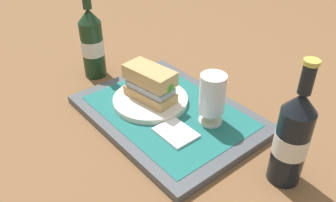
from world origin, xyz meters
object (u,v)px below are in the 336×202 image
at_px(plate, 150,100).
at_px(sandwich, 151,84).
at_px(beer_glass, 212,97).
at_px(second_bottle, 92,42).
at_px(beer_bottle, 292,138).

relative_size(plate, sandwich, 1.37).
bearing_deg(beer_glass, plate, -158.73).
relative_size(plate, beer_glass, 1.52).
height_order(beer_glass, second_bottle, second_bottle).
bearing_deg(sandwich, beer_glass, 12.79).
bearing_deg(beer_bottle, sandwich, -170.52).
xyz_separation_m(sandwich, second_bottle, (-0.25, -0.02, 0.03)).
xyz_separation_m(sandwich, beer_bottle, (0.36, 0.06, 0.03)).
xyz_separation_m(plate, beer_glass, (0.15, 0.06, 0.06)).
bearing_deg(beer_bottle, second_bottle, -172.78).
bearing_deg(plate, sandwich, 8.74).
height_order(plate, beer_bottle, beer_bottle).
xyz_separation_m(plate, sandwich, (0.00, 0.00, 0.05)).
height_order(plate, second_bottle, second_bottle).
distance_m(plate, sandwich, 0.05).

